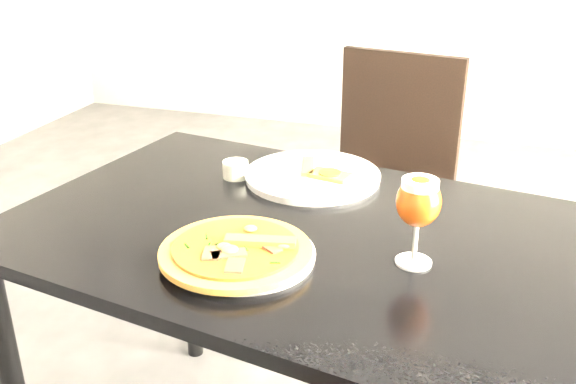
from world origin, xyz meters
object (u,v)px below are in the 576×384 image
(dining_table, at_px, (295,263))
(chair_far, at_px, (382,186))
(pizza, at_px, (236,250))
(beer_glass, at_px, (419,202))

(dining_table, xyz_separation_m, chair_far, (0.05, 0.81, -0.14))
(dining_table, xyz_separation_m, pizza, (-0.06, -0.18, 0.11))
(chair_far, bearing_deg, beer_glass, -66.45)
(beer_glass, bearing_deg, chair_far, 103.18)
(pizza, distance_m, beer_glass, 0.35)
(beer_glass, bearing_deg, dining_table, 162.65)
(beer_glass, bearing_deg, pizza, -163.08)
(pizza, bearing_deg, dining_table, 71.28)
(pizza, bearing_deg, chair_far, 83.71)
(dining_table, xyz_separation_m, beer_glass, (0.26, -0.08, 0.21))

